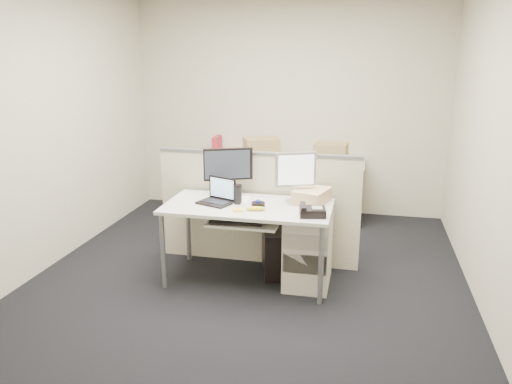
% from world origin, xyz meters
% --- Properties ---
extents(floor, '(4.00, 4.50, 0.01)m').
position_xyz_m(floor, '(0.00, 0.00, -0.01)').
color(floor, black).
rests_on(floor, ground).
extents(wall_back, '(4.00, 0.02, 2.70)m').
position_xyz_m(wall_back, '(0.00, 2.25, 1.35)').
color(wall_back, beige).
rests_on(wall_back, ground).
extents(wall_front, '(4.00, 0.02, 2.70)m').
position_xyz_m(wall_front, '(0.00, -2.25, 1.35)').
color(wall_front, beige).
rests_on(wall_front, ground).
extents(wall_left, '(0.02, 4.50, 2.70)m').
position_xyz_m(wall_left, '(-2.00, 0.00, 1.35)').
color(wall_left, beige).
rests_on(wall_left, ground).
extents(wall_right, '(0.02, 4.50, 2.70)m').
position_xyz_m(wall_right, '(2.00, 0.00, 1.35)').
color(wall_right, beige).
rests_on(wall_right, ground).
extents(desk, '(1.50, 0.75, 0.73)m').
position_xyz_m(desk, '(0.00, 0.00, 0.66)').
color(desk, silver).
rests_on(desk, floor).
extents(keyboard_tray, '(0.62, 0.32, 0.02)m').
position_xyz_m(keyboard_tray, '(0.00, -0.18, 0.62)').
color(keyboard_tray, silver).
rests_on(keyboard_tray, desk).
extents(drawer_pedestal, '(0.40, 0.55, 0.65)m').
position_xyz_m(drawer_pedestal, '(0.55, 0.05, 0.33)').
color(drawer_pedestal, beige).
rests_on(drawer_pedestal, floor).
extents(cubicle_partition, '(2.00, 0.06, 1.10)m').
position_xyz_m(cubicle_partition, '(0.00, 0.45, 0.55)').
color(cubicle_partition, beige).
rests_on(cubicle_partition, floor).
extents(back_counter, '(2.00, 0.60, 0.72)m').
position_xyz_m(back_counter, '(0.00, 1.93, 0.36)').
color(back_counter, beige).
rests_on(back_counter, floor).
extents(monitor_main, '(0.50, 0.34, 0.46)m').
position_xyz_m(monitor_main, '(-0.25, 0.25, 0.96)').
color(monitor_main, black).
rests_on(monitor_main, desk).
extents(monitor_small, '(0.42, 0.32, 0.46)m').
position_xyz_m(monitor_small, '(0.40, 0.18, 0.96)').
color(monitor_small, '#B7B7BC').
rests_on(monitor_small, desk).
extents(laptop, '(0.36, 0.31, 0.22)m').
position_xyz_m(laptop, '(-0.30, -0.02, 0.84)').
color(laptop, black).
rests_on(laptop, desk).
extents(trackball, '(0.16, 0.16, 0.05)m').
position_xyz_m(trackball, '(0.11, -0.05, 0.75)').
color(trackball, black).
rests_on(trackball, desk).
extents(desk_phone, '(0.24, 0.21, 0.07)m').
position_xyz_m(desk_phone, '(0.60, -0.18, 0.76)').
color(desk_phone, black).
rests_on(desk_phone, desk).
extents(paper_stack, '(0.23, 0.28, 0.01)m').
position_xyz_m(paper_stack, '(-0.12, 0.12, 0.74)').
color(paper_stack, white).
rests_on(paper_stack, desk).
extents(sticky_pad, '(0.11, 0.11, 0.01)m').
position_xyz_m(sticky_pad, '(-0.05, -0.18, 0.74)').
color(sticky_pad, yellow).
rests_on(sticky_pad, desk).
extents(travel_mug, '(0.09, 0.09, 0.16)m').
position_xyz_m(travel_mug, '(-0.10, 0.02, 0.81)').
color(travel_mug, black).
rests_on(travel_mug, desk).
extents(banana, '(0.19, 0.08, 0.04)m').
position_xyz_m(banana, '(0.11, -0.15, 0.75)').
color(banana, yellow).
rests_on(banana, desk).
extents(cellphone, '(0.07, 0.11, 0.01)m').
position_xyz_m(cellphone, '(-0.15, 0.05, 0.74)').
color(cellphone, black).
rests_on(cellphone, desk).
extents(manila_folders, '(0.35, 0.40, 0.13)m').
position_xyz_m(manila_folders, '(0.55, 0.20, 0.79)').
color(manila_folders, '#D9B88A').
rests_on(manila_folders, desk).
extents(keyboard, '(0.47, 0.21, 0.03)m').
position_xyz_m(keyboard, '(-0.05, -0.22, 0.64)').
color(keyboard, black).
rests_on(keyboard, keyboard_tray).
extents(pc_tower_desk, '(0.31, 0.51, 0.45)m').
position_xyz_m(pc_tower_desk, '(0.20, 0.20, 0.22)').
color(pc_tower_desk, black).
rests_on(pc_tower_desk, floor).
extents(pc_tower_spare_dark, '(0.34, 0.48, 0.42)m').
position_xyz_m(pc_tower_spare_dark, '(-1.05, 1.64, 0.21)').
color(pc_tower_spare_dark, black).
rests_on(pc_tower_spare_dark, floor).
extents(pc_tower_spare_silver, '(0.31, 0.48, 0.41)m').
position_xyz_m(pc_tower_spare_silver, '(-1.30, 2.03, 0.21)').
color(pc_tower_spare_silver, '#B7B7BC').
rests_on(pc_tower_spare_silver, floor).
extents(cardboard_box_left, '(0.50, 0.45, 0.31)m').
position_xyz_m(cardboard_box_left, '(-0.26, 1.82, 0.87)').
color(cardboard_box_left, '#A38654').
rests_on(cardboard_box_left, back_counter).
extents(cardboard_box_right, '(0.41, 0.33, 0.28)m').
position_xyz_m(cardboard_box_right, '(0.60, 1.81, 0.86)').
color(cardboard_box_right, '#A38654').
rests_on(cardboard_box_right, back_counter).
extents(red_binder, '(0.08, 0.30, 0.27)m').
position_xyz_m(red_binder, '(-0.90, 2.03, 0.86)').
color(red_binder, maroon).
rests_on(red_binder, back_counter).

